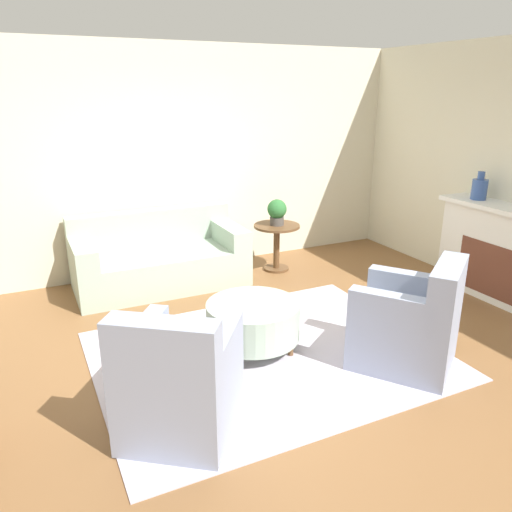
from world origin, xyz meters
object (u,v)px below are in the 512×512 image
object	(u,v)px
couch	(159,260)
potted_plant_on_side_table	(277,211)
armchair_left	(179,384)
side_table	(277,239)
ottoman_table	(253,320)
vase_mantel_near	(479,188)
armchair_right	(410,325)

from	to	relation	value
couch	potted_plant_on_side_table	world-z (taller)	potted_plant_on_side_table
armchair_left	potted_plant_on_side_table	bearing A→B (deg)	50.78
couch	side_table	size ratio (longest dim) A/B	3.27
ottoman_table	vase_mantel_near	xyz separation A→B (m)	(2.96, 0.27, 0.90)
armchair_left	armchair_right	xyz separation A→B (m)	(2.01, -0.00, 0.00)
couch	potted_plant_on_side_table	size ratio (longest dim) A/B	5.99
armchair_left	side_table	world-z (taller)	armchair_left
side_table	ottoman_table	bearing A→B (deg)	-123.58
ottoman_table	side_table	size ratio (longest dim) A/B	1.38
armchair_left	side_table	distance (m)	3.37
couch	armchair_left	world-z (taller)	armchair_left
side_table	potted_plant_on_side_table	bearing A→B (deg)	-90.00
armchair_left	ottoman_table	size ratio (longest dim) A/B	1.26
armchair_right	couch	bearing A→B (deg)	116.93
armchair_right	armchair_left	bearing A→B (deg)	180.00
armchair_left	couch	bearing A→B (deg)	77.41
armchair_left	ottoman_table	xyz separation A→B (m)	(0.94, 0.82, -0.09)
armchair_right	side_table	size ratio (longest dim) A/B	1.75
side_table	vase_mantel_near	xyz separation A→B (m)	(1.77, -1.52, 0.77)
armchair_left	armchair_right	size ratio (longest dim) A/B	1.00
couch	potted_plant_on_side_table	bearing A→B (deg)	-5.61
armchair_right	potted_plant_on_side_table	world-z (taller)	armchair_right
ottoman_table	potted_plant_on_side_table	size ratio (longest dim) A/B	2.53
armchair_right	ottoman_table	bearing A→B (deg)	142.78
vase_mantel_near	potted_plant_on_side_table	world-z (taller)	vase_mantel_near
ottoman_table	side_table	world-z (taller)	side_table
armchair_left	vase_mantel_near	size ratio (longest dim) A/B	3.34
couch	armchair_right	bearing A→B (deg)	-63.07
armchair_right	potted_plant_on_side_table	size ratio (longest dim) A/B	3.19
armchair_right	potted_plant_on_side_table	bearing A→B (deg)	87.52
potted_plant_on_side_table	ottoman_table	bearing A→B (deg)	-123.58
ottoman_table	potted_plant_on_side_table	world-z (taller)	potted_plant_on_side_table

